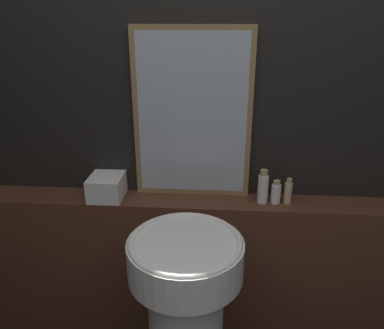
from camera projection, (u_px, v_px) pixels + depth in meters
The scene contains 8 objects.
wall_back at pixel (215, 123), 1.82m from camera, with size 8.00×0.06×2.50m.
vanity_counter at pixel (212, 275), 2.00m from camera, with size 2.90×0.19×0.89m.
pedestal_sink at pixel (186, 322), 1.56m from camera, with size 0.45×0.45×0.95m.
mirror at pixel (192, 116), 1.77m from camera, with size 0.56×0.03×0.81m.
towel_stack at pixel (107, 187), 1.85m from camera, with size 0.16×0.18×0.11m.
shampoo_bottle at pixel (263, 188), 1.79m from camera, with size 0.05×0.05×0.17m.
conditioner_bottle at pixel (276, 193), 1.80m from camera, with size 0.05×0.05×0.12m.
lotion_bottle at pixel (288, 192), 1.79m from camera, with size 0.04×0.04×0.13m.
Camera 1 is at (0.02, -0.21, 1.73)m, focal length 35.00 mm.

